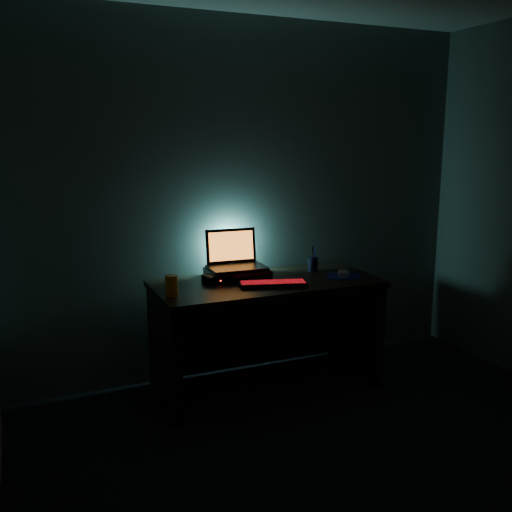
{
  "coord_description": "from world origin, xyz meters",
  "views": [
    {
      "loc": [
        -1.52,
        -1.74,
        1.67
      ],
      "look_at": [
        -0.1,
        1.57,
        0.94
      ],
      "focal_mm": 40.0,
      "sensor_mm": 36.0,
      "label": 1
    }
  ],
  "objects_px": {
    "mouse": "(343,273)",
    "juice_glass": "(171,286)",
    "laptop": "(235,259)",
    "pen_cup": "(313,264)",
    "keyboard": "(273,284)",
    "router": "(216,279)"
  },
  "relations": [
    {
      "from": "mouse",
      "to": "juice_glass",
      "type": "height_order",
      "value": "juice_glass"
    },
    {
      "from": "router",
      "to": "pen_cup",
      "type": "bearing_deg",
      "value": -4.51
    },
    {
      "from": "juice_glass",
      "to": "pen_cup",
      "type": "bearing_deg",
      "value": 12.78
    },
    {
      "from": "keyboard",
      "to": "mouse",
      "type": "xyz_separation_m",
      "value": [
        0.55,
        0.04,
        0.01
      ]
    },
    {
      "from": "laptop",
      "to": "mouse",
      "type": "bearing_deg",
      "value": -21.95
    },
    {
      "from": "laptop",
      "to": "mouse",
      "type": "height_order",
      "value": "laptop"
    },
    {
      "from": "keyboard",
      "to": "pen_cup",
      "type": "height_order",
      "value": "pen_cup"
    },
    {
      "from": "laptop",
      "to": "router",
      "type": "relative_size",
      "value": 2.27
    },
    {
      "from": "laptop",
      "to": "mouse",
      "type": "distance_m",
      "value": 0.76
    },
    {
      "from": "router",
      "to": "laptop",
      "type": "bearing_deg",
      "value": 27.27
    },
    {
      "from": "mouse",
      "to": "juice_glass",
      "type": "distance_m",
      "value": 1.22
    },
    {
      "from": "keyboard",
      "to": "mouse",
      "type": "relative_size",
      "value": 4.24
    },
    {
      "from": "mouse",
      "to": "juice_glass",
      "type": "xyz_separation_m",
      "value": [
        -1.22,
        -0.02,
        0.04
      ]
    },
    {
      "from": "pen_cup",
      "to": "juice_glass",
      "type": "height_order",
      "value": "juice_glass"
    },
    {
      "from": "keyboard",
      "to": "pen_cup",
      "type": "bearing_deg",
      "value": 47.28
    },
    {
      "from": "keyboard",
      "to": "juice_glass",
      "type": "height_order",
      "value": "juice_glass"
    },
    {
      "from": "pen_cup",
      "to": "juice_glass",
      "type": "distance_m",
      "value": 1.13
    },
    {
      "from": "keyboard",
      "to": "pen_cup",
      "type": "distance_m",
      "value": 0.52
    },
    {
      "from": "keyboard",
      "to": "mouse",
      "type": "height_order",
      "value": "mouse"
    },
    {
      "from": "juice_glass",
      "to": "keyboard",
      "type": "bearing_deg",
      "value": -1.29
    },
    {
      "from": "pen_cup",
      "to": "mouse",
      "type": "bearing_deg",
      "value": -63.7
    },
    {
      "from": "laptop",
      "to": "pen_cup",
      "type": "relative_size",
      "value": 3.94
    }
  ]
}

